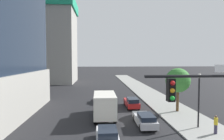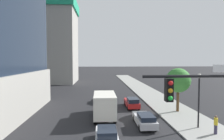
{
  "view_description": "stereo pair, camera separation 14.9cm",
  "coord_description": "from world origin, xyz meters",
  "px_view_note": "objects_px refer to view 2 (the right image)",
  "views": [
    {
      "loc": [
        -2.47,
        -5.25,
        6.95
      ],
      "look_at": [
        -0.82,
        17.25,
        5.77
      ],
      "focal_mm": 30.2,
      "sensor_mm": 36.0,
      "label": 1
    },
    {
      "loc": [
        -2.32,
        -5.26,
        6.95
      ],
      "look_at": [
        -0.82,
        17.25,
        5.77
      ],
      "focal_mm": 30.2,
      "sensor_mm": 36.0,
      "label": 2
    }
  ],
  "objects_px": {
    "construction_building": "(51,38)",
    "street_lamp": "(199,92)",
    "car_silver": "(145,119)",
    "pedestrian_yellow_shirt": "(216,125)",
    "street_tree": "(178,81)",
    "box_truck": "(104,104)",
    "car_red": "(132,102)",
    "car_white": "(107,136)",
    "car_black": "(103,98)"
  },
  "relations": [
    {
      "from": "car_red",
      "to": "pedestrian_yellow_shirt",
      "type": "distance_m",
      "value": 12.2
    },
    {
      "from": "street_tree",
      "to": "car_red",
      "type": "height_order",
      "value": "street_tree"
    },
    {
      "from": "pedestrian_yellow_shirt",
      "to": "car_silver",
      "type": "bearing_deg",
      "value": 154.28
    },
    {
      "from": "pedestrian_yellow_shirt",
      "to": "street_tree",
      "type": "bearing_deg",
      "value": 92.1
    },
    {
      "from": "construction_building",
      "to": "pedestrian_yellow_shirt",
      "type": "bearing_deg",
      "value": -59.53
    },
    {
      "from": "car_white",
      "to": "box_truck",
      "type": "bearing_deg",
      "value": 90.0
    },
    {
      "from": "street_lamp",
      "to": "car_red",
      "type": "relative_size",
      "value": 1.2
    },
    {
      "from": "street_lamp",
      "to": "car_red",
      "type": "distance_m",
      "value": 10.74
    },
    {
      "from": "box_truck",
      "to": "pedestrian_yellow_shirt",
      "type": "bearing_deg",
      "value": -30.35
    },
    {
      "from": "car_white",
      "to": "car_red",
      "type": "relative_size",
      "value": 0.92
    },
    {
      "from": "street_tree",
      "to": "car_black",
      "type": "bearing_deg",
      "value": 144.5
    },
    {
      "from": "car_white",
      "to": "car_black",
      "type": "distance_m",
      "value": 16.07
    },
    {
      "from": "car_silver",
      "to": "car_black",
      "type": "bearing_deg",
      "value": 109.18
    },
    {
      "from": "street_lamp",
      "to": "construction_building",
      "type": "bearing_deg",
      "value": 120.8
    },
    {
      "from": "car_white",
      "to": "pedestrian_yellow_shirt",
      "type": "bearing_deg",
      "value": 7.25
    },
    {
      "from": "car_white",
      "to": "car_black",
      "type": "bearing_deg",
      "value": 90.0
    },
    {
      "from": "street_tree",
      "to": "car_black",
      "type": "distance_m",
      "value": 12.56
    },
    {
      "from": "construction_building",
      "to": "car_red",
      "type": "distance_m",
      "value": 40.49
    },
    {
      "from": "construction_building",
      "to": "street_lamp",
      "type": "relative_size",
      "value": 6.09
    },
    {
      "from": "pedestrian_yellow_shirt",
      "to": "car_white",
      "type": "bearing_deg",
      "value": -172.75
    },
    {
      "from": "construction_building",
      "to": "street_lamp",
      "type": "distance_m",
      "value": 49.67
    },
    {
      "from": "construction_building",
      "to": "car_white",
      "type": "relative_size",
      "value": 7.96
    },
    {
      "from": "street_tree",
      "to": "box_truck",
      "type": "bearing_deg",
      "value": -169.16
    },
    {
      "from": "car_silver",
      "to": "pedestrian_yellow_shirt",
      "type": "bearing_deg",
      "value": -25.72
    },
    {
      "from": "car_red",
      "to": "car_black",
      "type": "distance_m",
      "value": 5.86
    },
    {
      "from": "car_red",
      "to": "car_silver",
      "type": "bearing_deg",
      "value": -90.0
    },
    {
      "from": "construction_building",
      "to": "box_truck",
      "type": "bearing_deg",
      "value": -67.59
    },
    {
      "from": "street_lamp",
      "to": "box_truck",
      "type": "distance_m",
      "value": 10.46
    },
    {
      "from": "car_silver",
      "to": "box_truck",
      "type": "xyz_separation_m",
      "value": [
        -4.15,
        3.05,
        1.0
      ]
    },
    {
      "from": "street_tree",
      "to": "car_silver",
      "type": "distance_m",
      "value": 8.3
    },
    {
      "from": "box_truck",
      "to": "car_red",
      "type": "bearing_deg",
      "value": 48.78
    },
    {
      "from": "car_red",
      "to": "box_truck",
      "type": "height_order",
      "value": "box_truck"
    },
    {
      "from": "street_tree",
      "to": "car_silver",
      "type": "bearing_deg",
      "value": -139.0
    },
    {
      "from": "car_white",
      "to": "pedestrian_yellow_shirt",
      "type": "height_order",
      "value": "pedestrian_yellow_shirt"
    },
    {
      "from": "car_silver",
      "to": "pedestrian_yellow_shirt",
      "type": "distance_m",
      "value": 6.61
    },
    {
      "from": "construction_building",
      "to": "car_white",
      "type": "distance_m",
      "value": 49.21
    },
    {
      "from": "car_black",
      "to": "pedestrian_yellow_shirt",
      "type": "height_order",
      "value": "pedestrian_yellow_shirt"
    },
    {
      "from": "street_tree",
      "to": "car_black",
      "type": "height_order",
      "value": "street_tree"
    },
    {
      "from": "street_tree",
      "to": "car_silver",
      "type": "xyz_separation_m",
      "value": [
        -5.67,
        -4.92,
        -3.53
      ]
    },
    {
      "from": "street_lamp",
      "to": "car_white",
      "type": "xyz_separation_m",
      "value": [
        -9.38,
        -3.04,
        -3.03
      ]
    },
    {
      "from": "street_tree",
      "to": "construction_building",
      "type": "bearing_deg",
      "value": 125.33
    },
    {
      "from": "car_silver",
      "to": "box_truck",
      "type": "relative_size",
      "value": 0.65
    },
    {
      "from": "box_truck",
      "to": "car_silver",
      "type": "bearing_deg",
      "value": -36.3
    },
    {
      "from": "construction_building",
      "to": "car_silver",
      "type": "bearing_deg",
      "value": -64.2
    },
    {
      "from": "construction_building",
      "to": "car_black",
      "type": "bearing_deg",
      "value": -61.64
    },
    {
      "from": "construction_building",
      "to": "street_tree",
      "type": "xyz_separation_m",
      "value": [
        25.32,
        -35.73,
        -9.63
      ]
    },
    {
      "from": "car_red",
      "to": "car_silver",
      "type": "distance_m",
      "value": 7.78
    },
    {
      "from": "construction_building",
      "to": "pedestrian_yellow_shirt",
      "type": "xyz_separation_m",
      "value": [
        25.61,
        -43.52,
        -12.86
      ]
    },
    {
      "from": "car_black",
      "to": "car_red",
      "type": "bearing_deg",
      "value": -44.99
    },
    {
      "from": "street_lamp",
      "to": "car_white",
      "type": "height_order",
      "value": "street_lamp"
    }
  ]
}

